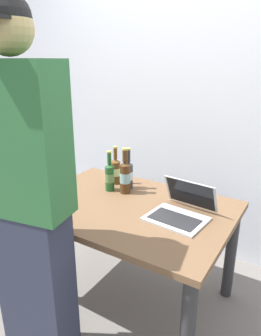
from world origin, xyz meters
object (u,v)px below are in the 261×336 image
laptop (181,210)px  beer_bottle_green (116,170)px  beer_bottle_dark (125,176)px  person_figure (28,202)px  beer_bottle_brown (128,174)px  beer_bottle_amber (110,176)px

laptop → beer_bottle_green: 0.65m
beer_bottle_dark → person_figure: size_ratio=0.17×
beer_bottle_dark → beer_bottle_brown: size_ratio=1.07×
beer_bottle_brown → person_figure: bearing=-91.0°
laptop → person_figure: size_ratio=0.20×
beer_bottle_brown → beer_bottle_dark: bearing=-73.7°
person_figure → laptop: bearing=53.1°
laptop → person_figure: person_figure is taller
beer_bottle_dark → laptop: bearing=-13.9°
beer_bottle_brown → person_figure: 0.86m
beer_bottle_brown → beer_bottle_green: bearing=166.9°
laptop → beer_bottle_amber: size_ratio=1.28×
laptop → beer_bottle_amber: bearing=170.8°
person_figure → beer_bottle_dark: bearing=87.2°
beer_bottle_brown → laptop: bearing=-21.7°
laptop → person_figure: 0.85m
beer_bottle_amber → person_figure: 0.77m
laptop → person_figure: bearing=-126.9°
beer_bottle_dark → beer_bottle_brown: bearing=106.3°
beer_bottle_amber → beer_bottle_green: 0.14m
beer_bottle_dark → beer_bottle_amber: size_ratio=1.11×
beer_bottle_amber → person_figure: size_ratio=0.16×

